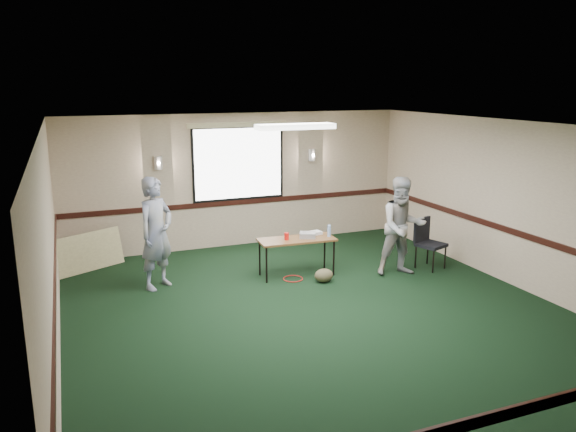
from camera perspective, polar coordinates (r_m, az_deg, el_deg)
name	(u,v)px	position (r m, az deg, el deg)	size (l,w,h in m)	color
ground	(322,316)	(8.22, 3.43, -10.14)	(8.00, 8.00, 0.00)	black
room_shell	(270,184)	(9.65, -1.82, 3.24)	(8.00, 8.02, 8.00)	tan
folding_table	(297,241)	(9.68, 0.90, -2.59)	(1.35, 0.61, 0.66)	#573819
projector	(308,235)	(9.73, 2.00, -1.95)	(0.27, 0.23, 0.09)	#93929A
game_console	(315,233)	(9.95, 2.76, -1.71)	(0.22, 0.17, 0.05)	silver
red_cup	(287,236)	(9.59, -0.15, -2.07)	(0.08, 0.08, 0.12)	red
water_bottle	(329,231)	(9.80, 4.20, -1.51)	(0.06, 0.06, 0.21)	#7F9FD0
duffel_bag	(324,275)	(9.52, 3.65, -6.04)	(0.33, 0.25, 0.23)	#403A24
cable_coil	(293,279)	(9.66, 0.51, -6.38)	(0.34, 0.34, 0.02)	red
folded_table	(88,252)	(10.62, -19.66, -3.47)	(1.33, 0.06, 0.68)	tan
conference_chair	(427,239)	(10.44, 13.95, -2.28)	(0.57, 0.58, 0.90)	black
person_left	(156,233)	(9.28, -13.24, -1.71)	(0.67, 0.44, 1.83)	#404D8E
person_right	(402,227)	(9.87, 11.54, -1.06)	(0.84, 0.65, 1.72)	#738FB3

